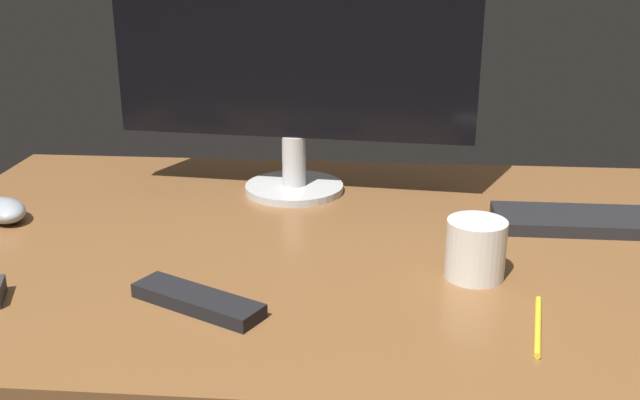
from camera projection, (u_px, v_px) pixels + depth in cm
name	position (u px, v px, depth cm)	size (l,w,h in cm)	color
desk	(356.00, 247.00, 112.66)	(140.00, 84.00, 2.00)	brown
monitor	(293.00, 60.00, 126.36)	(62.74, 17.69, 42.13)	#BCBCBC
keyboard	(609.00, 221.00, 117.30)	(35.56, 11.03, 1.97)	black
computer_mouse	(4.00, 210.00, 119.73)	(9.70, 6.19, 3.61)	#999EA5
tv_remote	(197.00, 301.00, 91.82)	(17.96, 4.80, 1.82)	black
coffee_mug	(476.00, 249.00, 99.15)	(8.03, 8.03, 8.07)	silver
pen	(538.00, 325.00, 87.00)	(0.75, 0.75, 14.16)	yellow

